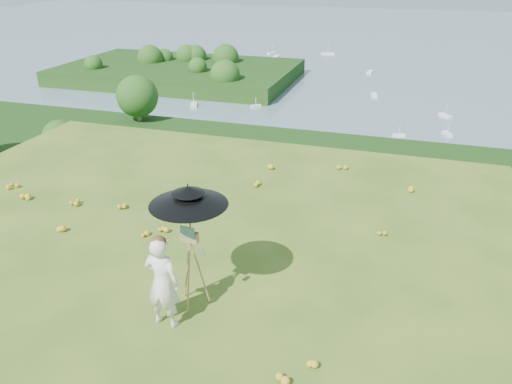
% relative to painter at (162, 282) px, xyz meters
% --- Properties ---
extents(ground, '(14.00, 14.00, 0.00)m').
position_rel_painter_xyz_m(ground, '(-0.98, 1.60, -0.76)').
color(ground, '#395F1B').
rests_on(ground, ground).
extents(forest_slope, '(140.00, 56.00, 22.00)m').
position_rel_painter_xyz_m(forest_slope, '(-0.98, 36.60, -29.76)').
color(forest_slope, black).
rests_on(forest_slope, bay_water).
extents(shoreline_tier, '(170.00, 28.00, 8.00)m').
position_rel_painter_xyz_m(shoreline_tier, '(-0.98, 76.60, -36.76)').
color(shoreline_tier, '#696154').
rests_on(shoreline_tier, bay_water).
extents(bay_water, '(700.00, 700.00, 0.00)m').
position_rel_painter_xyz_m(bay_water, '(-0.98, 241.60, -34.76)').
color(bay_water, slate).
rests_on(bay_water, ground).
extents(peninsula, '(90.00, 60.00, 12.00)m').
position_rel_painter_xyz_m(peninsula, '(-75.98, 156.60, -29.76)').
color(peninsula, black).
rests_on(peninsula, bay_water).
extents(slope_trees, '(110.00, 50.00, 6.00)m').
position_rel_painter_xyz_m(slope_trees, '(-0.98, 36.60, -15.76)').
color(slope_trees, '#194414').
rests_on(slope_trees, forest_slope).
extents(harbor_town, '(110.00, 22.00, 5.00)m').
position_rel_painter_xyz_m(harbor_town, '(-0.98, 76.60, -30.26)').
color(harbor_town, beige).
rests_on(harbor_town, shoreline_tier).
extents(moored_boats, '(140.00, 140.00, 0.70)m').
position_rel_painter_xyz_m(moored_boats, '(-13.48, 162.60, -34.41)').
color(moored_boats, white).
rests_on(moored_boats, bay_water).
extents(wildflowers, '(10.00, 10.50, 0.12)m').
position_rel_painter_xyz_m(wildflowers, '(-0.98, 1.85, -0.70)').
color(wildflowers, gold).
rests_on(wildflowers, ground).
extents(painter, '(0.58, 0.40, 1.53)m').
position_rel_painter_xyz_m(painter, '(0.00, 0.00, 0.00)').
color(painter, white).
rests_on(painter, ground).
extents(field_easel, '(0.59, 0.59, 1.46)m').
position_rel_painter_xyz_m(field_easel, '(0.22, 0.57, -0.03)').
color(field_easel, '#A47C45').
rests_on(field_easel, ground).
extents(sun_umbrella, '(1.47, 1.47, 0.93)m').
position_rel_painter_xyz_m(sun_umbrella, '(0.22, 0.60, 0.91)').
color(sun_umbrella, black).
rests_on(sun_umbrella, field_easel).
extents(painter_cap, '(0.25, 0.29, 0.10)m').
position_rel_painter_xyz_m(painter_cap, '(0.00, 0.00, 0.72)').
color(painter_cap, '#DC787A').
rests_on(painter_cap, painter).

